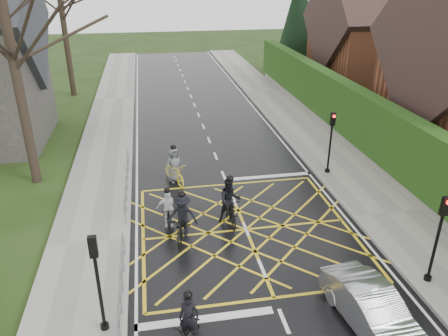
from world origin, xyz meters
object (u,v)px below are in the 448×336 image
object	(u,v)px
cyclist_back	(230,205)
cyclist_mid	(183,221)
cyclist_rear	(189,327)
car	(372,310)
cyclist_lead	(174,169)
cyclist_front	(168,213)

from	to	relation	value
cyclist_back	cyclist_mid	world-z (taller)	cyclist_back
cyclist_rear	cyclist_back	xyz separation A→B (m)	(2.27, 6.00, 0.23)
cyclist_back	car	size ratio (longest dim) A/B	0.54
cyclist_back	cyclist_lead	xyz separation A→B (m)	(-1.93, 4.04, -0.12)
cyclist_rear	cyclist_front	size ratio (longest dim) A/B	1.06
cyclist_back	cyclist_mid	size ratio (longest dim) A/B	0.96
cyclist_rear	cyclist_lead	distance (m)	10.04
cyclist_rear	cyclist_back	size ratio (longest dim) A/B	0.90
cyclist_mid	cyclist_front	world-z (taller)	cyclist_mid
cyclist_back	cyclist_rear	bearing A→B (deg)	-111.43
cyclist_front	cyclist_lead	xyz separation A→B (m)	(0.54, 4.02, 0.02)
cyclist_lead	car	bearing A→B (deg)	-86.47
car	cyclist_back	bearing A→B (deg)	106.55
cyclist_rear	car	world-z (taller)	cyclist_rear
cyclist_mid	cyclist_front	xyz separation A→B (m)	(-0.49, 0.82, -0.08)
cyclist_lead	car	xyz separation A→B (m)	(4.80, -10.38, -0.03)
cyclist_rear	cyclist_front	xyz separation A→B (m)	(-0.19, 6.02, 0.08)
cyclist_rear	cyclist_mid	size ratio (longest dim) A/B	0.87
cyclist_mid	cyclist_lead	world-z (taller)	cyclist_mid
cyclist_mid	cyclist_front	size ratio (longest dim) A/B	1.22
cyclist_lead	cyclist_rear	bearing A→B (deg)	-113.24
cyclist_mid	cyclist_front	distance (m)	0.96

